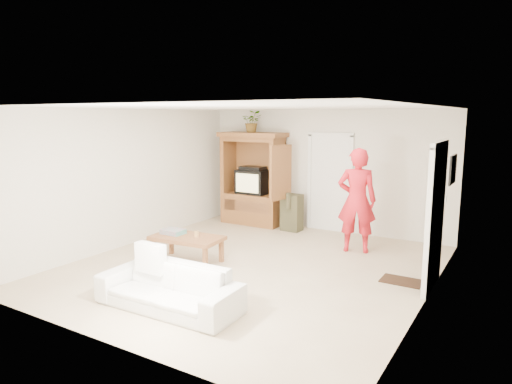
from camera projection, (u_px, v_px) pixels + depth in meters
floor at (251, 267)px, 7.55m from camera, size 6.00×6.00×0.00m
ceiling at (251, 108)px, 7.12m from camera, size 6.00×6.00×0.00m
wall_back at (324, 170)px, 9.87m from camera, size 5.50×0.00×5.50m
wall_front at (102, 229)px, 4.80m from camera, size 5.50×0.00×5.50m
wall_left at (129, 178)px, 8.73m from camera, size 0.00×6.00×6.00m
wall_right at (431, 207)px, 5.93m from camera, size 0.00×6.00×6.00m
armoire at (254, 185)px, 10.45m from camera, size 1.82×1.14×2.10m
door_back at (330, 184)px, 9.81m from camera, size 0.85×0.05×2.04m
doorway_right at (436, 219)px, 6.50m from camera, size 0.05×0.90×2.04m
framed_picture at (453, 169)px, 7.50m from camera, size 0.03×0.60×0.48m
doormat at (402, 281)px, 6.88m from camera, size 0.60×0.40×0.02m
plant at (252, 122)px, 10.20m from camera, size 0.56×0.53×0.48m
man at (357, 200)px, 8.27m from camera, size 0.80×0.63×1.91m
sofa at (169, 287)px, 5.89m from camera, size 1.95×0.81×0.57m
coffee_table at (187, 239)px, 7.76m from camera, size 1.25×0.75×0.45m
towel at (173, 232)px, 7.90m from camera, size 0.38×0.28×0.08m
candle at (196, 234)px, 7.71m from camera, size 0.08×0.08×0.10m
backpack_black at (292, 220)px, 10.04m from camera, size 0.38×0.28×0.42m
backpack_olive at (292, 212)px, 9.88m from camera, size 0.44×0.33×0.80m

